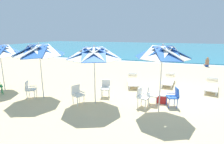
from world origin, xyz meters
TOP-DOWN VIEW (x-y plane):
  - ground_plane at (0.00, 0.00)m, footprint 80.00×80.00m
  - sea at (0.00, 27.91)m, footprint 80.00×36.00m
  - surf_foam at (0.00, 9.61)m, footprint 80.00×0.70m
  - beach_umbrella_0 at (-0.53, -2.56)m, footprint 2.08×2.08m
  - plastic_chair_0 at (-1.27, -2.31)m, footprint 0.58×0.55m
  - plastic_chair_1 at (0.05, -1.86)m, footprint 0.57×0.55m
  - plastic_chair_2 at (-0.92, -1.89)m, footprint 0.47×0.44m
  - beach_umbrella_1 at (-3.35, -2.61)m, footprint 2.46×2.46m
  - plastic_chair_3 at (-3.20, -1.63)m, footprint 0.52×0.55m
  - plastic_chair_4 at (-4.10, -2.89)m, footprint 0.61×0.59m
  - beach_umbrella_2 at (-6.10, -2.75)m, footprint 2.36×2.36m
  - plastic_chair_5 at (-6.69, -2.98)m, footprint 0.61×0.59m
  - sun_lounger_0 at (2.14, 1.10)m, footprint 1.10×2.23m
  - sun_lounger_1 at (-0.16, 1.57)m, footprint 0.86×2.20m
  - sun_lounger_2 at (-2.25, 0.74)m, footprint 1.13×2.23m
  - cooler_box at (-0.45, -1.58)m, footprint 0.50×0.34m
  - beachgoer_seated at (3.32, 8.85)m, footprint 0.30×0.93m

SIDE VIEW (x-z plane):
  - ground_plane at x=0.00m, z-range 0.00..0.00m
  - surf_foam at x=0.00m, z-range 0.00..0.01m
  - sea at x=0.00m, z-range 0.00..0.10m
  - cooler_box at x=-0.45m, z-range 0.00..0.40m
  - sun_lounger_0 at x=2.14m, z-range -0.03..0.59m
  - sun_lounger_1 at x=-0.16m, z-range -0.03..0.59m
  - sun_lounger_2 at x=-2.25m, z-range -0.03..0.59m
  - beachgoer_seated at x=3.32m, z-range -0.17..0.75m
  - plastic_chair_0 at x=-1.27m, z-range 0.06..0.93m
  - plastic_chair_1 at x=0.05m, z-range 0.06..0.93m
  - plastic_chair_2 at x=-0.92m, z-range 0.06..0.93m
  - plastic_chair_3 at x=-3.20m, z-range 0.06..0.93m
  - plastic_chair_4 at x=-4.10m, z-range 0.06..0.93m
  - plastic_chair_5 at x=-6.69m, z-range 0.06..0.93m
  - beach_umbrella_1 at x=-3.35m, z-range 0.97..3.64m
  - beach_umbrella_2 at x=-6.10m, z-range 0.98..3.71m
  - beach_umbrella_0 at x=-0.53m, z-range 1.03..3.81m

